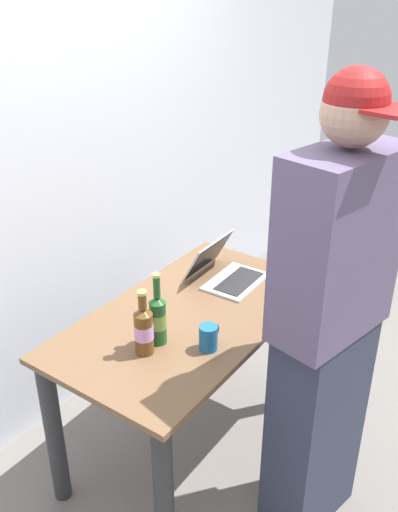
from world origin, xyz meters
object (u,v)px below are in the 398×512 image
(laptop, at_px, (225,271))
(coffee_mug, at_px, (209,337))
(beer_bottle_brown, at_px, (158,318))
(person_figure, at_px, (327,328))
(beer_bottle_green, at_px, (144,329))

(laptop, distance_m, coffee_mug, 0.56)
(beer_bottle_brown, bearing_deg, person_figure, -68.59)
(coffee_mug, bearing_deg, laptop, 26.11)
(laptop, height_order, person_figure, person_figure)
(person_figure, bearing_deg, beer_bottle_brown, 111.41)
(beer_bottle_green, distance_m, person_figure, 0.68)
(laptop, height_order, coffee_mug, laptop)
(beer_bottle_green, bearing_deg, laptop, 4.81)
(laptop, height_order, beer_bottle_brown, beer_bottle_brown)
(person_figure, distance_m, coffee_mug, 0.45)
(beer_bottle_green, xyz_separation_m, coffee_mug, (0.16, -0.19, -0.05))
(laptop, bearing_deg, person_figure, -117.75)
(laptop, relative_size, beer_bottle_green, 1.19)
(laptop, xyz_separation_m, coffee_mug, (-0.50, -0.25, 0.01))
(laptop, xyz_separation_m, person_figure, (-0.34, -0.65, 0.12))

